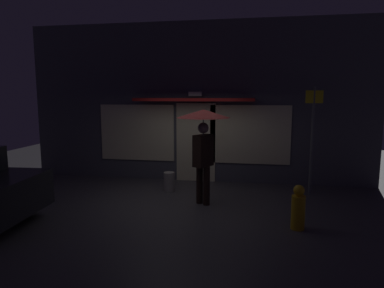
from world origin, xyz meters
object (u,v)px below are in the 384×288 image
(street_sign_post, at_px, (312,134))
(sidewalk_bollard, at_px, (169,182))
(fire_hydrant, at_px, (298,209))
(person_with_umbrella, at_px, (203,129))

(street_sign_post, bearing_deg, sidewalk_bollard, -174.97)
(sidewalk_bollard, relative_size, fire_hydrant, 0.59)
(fire_hydrant, bearing_deg, street_sign_post, 75.96)
(person_with_umbrella, height_order, street_sign_post, street_sign_post)
(street_sign_post, height_order, fire_hydrant, street_sign_post)
(sidewalk_bollard, bearing_deg, street_sign_post, 5.03)
(sidewalk_bollard, distance_m, fire_hydrant, 3.53)
(sidewalk_bollard, xyz_separation_m, fire_hydrant, (2.89, -2.02, 0.14))
(person_with_umbrella, xyz_separation_m, sidewalk_bollard, (-0.99, 0.88, -1.43))
(person_with_umbrella, distance_m, sidewalk_bollard, 1.95)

